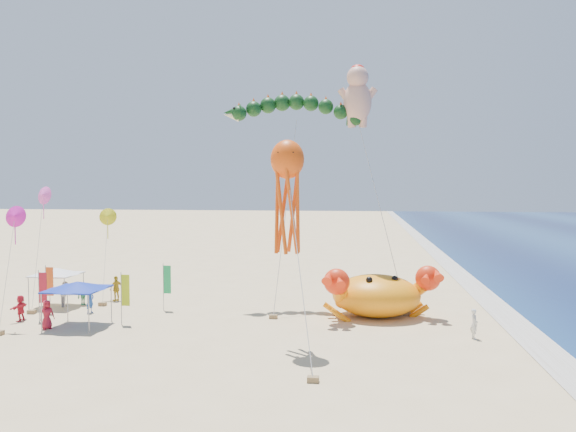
{
  "coord_description": "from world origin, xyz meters",
  "views": [
    {
      "loc": [
        2.67,
        -33.4,
        8.37
      ],
      "look_at": [
        -2.0,
        2.0,
        6.5
      ],
      "focal_mm": 35.0,
      "sensor_mm": 36.0,
      "label": 1
    }
  ],
  "objects_px": {
    "canopy_blue": "(77,286)",
    "canopy_white": "(56,272)",
    "dragon_kite": "(295,114)",
    "octopus_kite": "(287,188)",
    "cherub_kite": "(358,95)",
    "crab_inflatable": "(376,294)"
  },
  "relations": [
    {
      "from": "canopy_blue",
      "to": "canopy_white",
      "type": "height_order",
      "value": "same"
    },
    {
      "from": "dragon_kite",
      "to": "octopus_kite",
      "type": "distance_m",
      "value": 12.3
    },
    {
      "from": "dragon_kite",
      "to": "canopy_white",
      "type": "bearing_deg",
      "value": -167.64
    },
    {
      "from": "dragon_kite",
      "to": "canopy_white",
      "type": "xyz_separation_m",
      "value": [
        -16.33,
        -3.58,
        -11.13
      ]
    },
    {
      "from": "cherub_kite",
      "to": "dragon_kite",
      "type": "bearing_deg",
      "value": 177.9
    },
    {
      "from": "dragon_kite",
      "to": "canopy_white",
      "type": "distance_m",
      "value": 20.09
    },
    {
      "from": "crab_inflatable",
      "to": "octopus_kite",
      "type": "xyz_separation_m",
      "value": [
        -4.82,
        -7.18,
        6.81
      ]
    },
    {
      "from": "cherub_kite",
      "to": "canopy_blue",
      "type": "bearing_deg",
      "value": -152.78
    },
    {
      "from": "crab_inflatable",
      "to": "cherub_kite",
      "type": "distance_m",
      "value": 13.88
    },
    {
      "from": "octopus_kite",
      "to": "canopy_white",
      "type": "xyz_separation_m",
      "value": [
        -17.29,
        7.49,
        -5.85
      ]
    },
    {
      "from": "octopus_kite",
      "to": "canopy_blue",
      "type": "xyz_separation_m",
      "value": [
        -13.03,
        2.39,
        -5.85
      ]
    },
    {
      "from": "cherub_kite",
      "to": "canopy_white",
      "type": "bearing_deg",
      "value": -170.67
    },
    {
      "from": "canopy_white",
      "to": "octopus_kite",
      "type": "bearing_deg",
      "value": -23.41
    },
    {
      "from": "cherub_kite",
      "to": "octopus_kite",
      "type": "bearing_deg",
      "value": -107.86
    },
    {
      "from": "dragon_kite",
      "to": "canopy_blue",
      "type": "relative_size",
      "value": 4.25
    },
    {
      "from": "canopy_white",
      "to": "cherub_kite",
      "type": "bearing_deg",
      "value": 9.33
    },
    {
      "from": "cherub_kite",
      "to": "octopus_kite",
      "type": "distance_m",
      "value": 13.17
    },
    {
      "from": "dragon_kite",
      "to": "octopus_kite",
      "type": "bearing_deg",
      "value": -85.07
    },
    {
      "from": "dragon_kite",
      "to": "octopus_kite",
      "type": "relative_size",
      "value": 1.36
    },
    {
      "from": "crab_inflatable",
      "to": "canopy_white",
      "type": "xyz_separation_m",
      "value": [
        -22.11,
        0.31,
        0.96
      ]
    },
    {
      "from": "dragon_kite",
      "to": "cherub_kite",
      "type": "bearing_deg",
      "value": -2.1
    },
    {
      "from": "canopy_blue",
      "to": "dragon_kite",
      "type": "bearing_deg",
      "value": 35.69
    }
  ]
}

